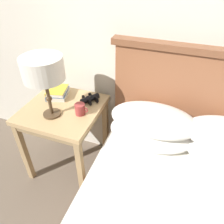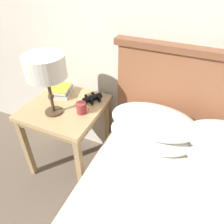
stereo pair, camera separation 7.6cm
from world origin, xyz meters
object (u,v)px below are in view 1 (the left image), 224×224
at_px(book_stacked_on_top, 57,90).
at_px(coffee_mug, 80,109).
at_px(nightstand, 64,116).
at_px(book_on_nightstand, 58,94).
at_px(table_lamp, 43,70).
at_px(binoculars_pair, 90,99).

bearing_deg(book_stacked_on_top, coffee_mug, -28.10).
bearing_deg(coffee_mug, nightstand, 171.64).
distance_m(nightstand, book_on_nightstand, 0.21).
bearing_deg(book_on_nightstand, table_lamp, -68.50).
xyz_separation_m(table_lamp, binoculars_pair, (0.19, 0.26, -0.34)).
xyz_separation_m(book_on_nightstand, coffee_mug, (0.29, -0.16, 0.02)).
bearing_deg(table_lamp, coffee_mug, 22.15).
height_order(nightstand, table_lamp, table_lamp).
relative_size(nightstand, binoculars_pair, 4.15).
relative_size(table_lamp, book_stacked_on_top, 2.18).
bearing_deg(nightstand, coffee_mug, -8.36).
height_order(book_on_nightstand, coffee_mug, coffee_mug).
height_order(table_lamp, coffee_mug, table_lamp).
distance_m(table_lamp, book_on_nightstand, 0.43).
bearing_deg(nightstand, binoculars_pair, 42.41).
height_order(table_lamp, book_stacked_on_top, table_lamp).
relative_size(book_on_nightstand, coffee_mug, 2.23).
xyz_separation_m(book_on_nightstand, binoculars_pair, (0.28, 0.02, 0.00)).
xyz_separation_m(nightstand, table_lamp, (-0.02, -0.10, 0.45)).
xyz_separation_m(nightstand, book_on_nightstand, (-0.12, 0.13, 0.11)).
relative_size(binoculars_pair, coffee_mug, 1.52).
bearing_deg(binoculars_pair, book_on_nightstand, -176.01).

